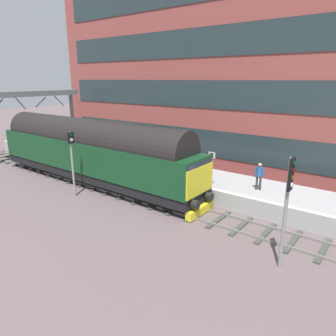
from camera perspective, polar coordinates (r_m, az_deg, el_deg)
The scene contains 10 objects.
ground_plane at distance 19.68m, azimuth -2.66°, elevation -6.07°, with size 140.00×140.00×0.00m, color #685759.
track_main at distance 19.66m, azimuth -2.66°, elevation -5.92°, with size 2.50×60.00×0.15m.
station_platform at distance 22.22m, azimuth 3.26°, elevation -2.09°, with size 4.00×44.00×1.01m.
station_building at distance 28.09m, azimuth 12.35°, elevation 16.79°, with size 5.80×37.57×15.91m.
diesel_locomotive at distance 22.99m, azimuth -14.06°, elevation 3.19°, with size 2.74×18.78×4.68m.
signal_post_mid at distance 12.78m, azimuth 21.00°, elevation -5.18°, with size 0.44×0.22×4.60m.
signal_post_far at distance 20.63m, azimuth -17.12°, elevation 1.98°, with size 0.44×0.22×4.22m.
platform_number_sign at distance 18.93m, azimuth 7.96°, elevation 0.69°, with size 0.10×0.44×2.18m.
waiting_passenger at distance 19.17m, azimuth 16.32°, elevation -1.02°, with size 0.41×0.50×1.64m.
overhead_footbridge at distance 32.56m, azimuth -23.82°, elevation 11.57°, with size 9.30×2.00×6.32m.
Camera 1 is at (-13.99, -11.72, 7.38)m, focal length 33.40 mm.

